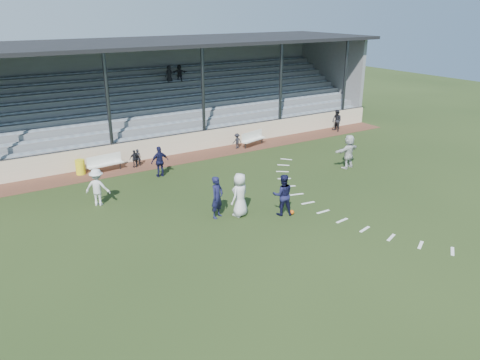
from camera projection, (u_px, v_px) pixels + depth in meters
name	position (u px, v px, depth m)	size (l,w,h in m)	color
ground	(271.00, 227.00, 19.61)	(90.00, 90.00, 0.00)	#233415
cinder_track	(169.00, 161.00, 27.96)	(34.00, 2.00, 0.02)	#552F22
retaining_wall	(162.00, 147.00, 28.59)	(34.00, 0.18, 1.20)	beige
bench_left	(105.00, 162.00, 25.90)	(2.03, 0.69, 0.95)	white
bench_right	(253.00, 137.00, 30.71)	(2.03, 1.01, 0.95)	white
trash_bin	(80.00, 167.00, 25.55)	(0.51, 0.51, 0.81)	yellow
football	(292.00, 212.00, 20.72)	(0.21, 0.21, 0.21)	#C6510B
player_white_lead	(240.00, 195.00, 20.34)	(0.96, 0.62, 1.96)	silver
player_navy_lead	(217.00, 197.00, 20.18)	(0.69, 0.45, 1.88)	#141437
player_navy_mid	(283.00, 195.00, 20.45)	(0.91, 0.71, 1.88)	#141437
player_white_wing	(97.00, 187.00, 21.45)	(1.14, 0.66, 1.77)	silver
player_navy_wing	(160.00, 162.00, 25.11)	(0.99, 0.41, 1.69)	#141437
player_white_back	(349.00, 151.00, 26.45)	(1.79, 0.57, 1.93)	silver
official	(337.00, 121.00, 34.22)	(0.77, 0.60, 1.59)	black
sub_left_near	(138.00, 157.00, 26.86)	(0.36, 0.24, 1.00)	black
sub_left_far	(135.00, 159.00, 26.61)	(0.60, 0.25, 1.02)	black
sub_right	(237.00, 141.00, 30.18)	(0.64, 0.37, 0.99)	black
grandstand	(133.00, 108.00, 31.77)	(34.60, 9.00, 6.61)	gray
penalty_arc	(344.00, 206.00, 21.66)	(3.89, 14.63, 0.01)	white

